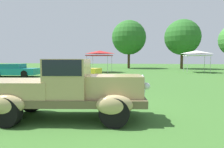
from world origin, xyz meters
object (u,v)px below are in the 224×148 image
canopy_tent_left_field (100,53)px  canopy_tent_center_field (197,53)px  feature_pickup_truck (66,88)px  show_car_yellow (80,70)px  show_car_teal (15,70)px  spectator_near_truck (78,76)px

canopy_tent_left_field → canopy_tent_center_field: bearing=9.1°
feature_pickup_truck → canopy_tent_center_field: (8.05, 20.54, 1.55)m
feature_pickup_truck → show_car_yellow: 13.36m
show_car_teal → spectator_near_truck: bearing=-39.8°
show_car_teal → canopy_tent_center_field: 20.57m
spectator_near_truck → canopy_tent_left_field: 15.45m
feature_pickup_truck → canopy_tent_center_field: canopy_tent_center_field is taller
show_car_teal → show_car_yellow: 6.15m
show_car_teal → show_car_yellow: bearing=13.5°
canopy_tent_center_field → canopy_tent_left_field: bearing=-170.9°
feature_pickup_truck → canopy_tent_center_field: size_ratio=1.67×
show_car_yellow → canopy_tent_center_field: bearing=32.6°
show_car_yellow → canopy_tent_left_field: canopy_tent_left_field is taller
canopy_tent_left_field → canopy_tent_center_field: same height
feature_pickup_truck → show_car_teal: size_ratio=1.07×
show_car_teal → canopy_tent_left_field: 9.97m
show_car_yellow → canopy_tent_center_field: size_ratio=1.42×
spectator_near_truck → canopy_tent_center_field: bearing=62.1°
show_car_teal → canopy_tent_left_field: bearing=49.2°
show_car_yellow → spectator_near_truck: bearing=-70.3°
canopy_tent_center_field → feature_pickup_truck: bearing=-111.4°
show_car_teal → canopy_tent_center_field: bearing=27.0°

